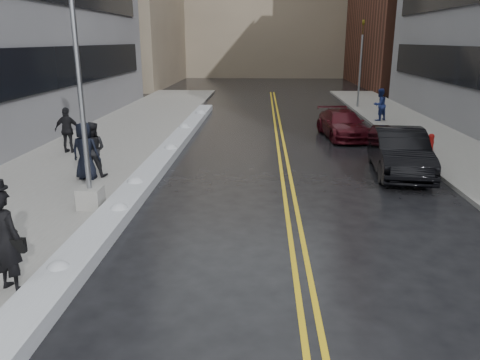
# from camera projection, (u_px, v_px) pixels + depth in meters

# --- Properties ---
(ground) EXTENTS (160.00, 160.00, 0.00)m
(ground) POSITION_uv_depth(u_px,v_px,m) (195.00, 244.00, 11.48)
(ground) COLOR black
(ground) RESTS_ON ground
(sidewalk_west) EXTENTS (5.50, 50.00, 0.15)m
(sidewalk_west) POSITION_uv_depth(u_px,v_px,m) (101.00, 148.00, 21.29)
(sidewalk_west) COLOR gray
(sidewalk_west) RESTS_ON ground
(sidewalk_east) EXTENTS (4.00, 50.00, 0.15)m
(sidewalk_east) POSITION_uv_depth(u_px,v_px,m) (453.00, 152.00, 20.56)
(sidewalk_east) COLOR gray
(sidewalk_east) RESTS_ON ground
(lane_line_left) EXTENTS (0.12, 50.00, 0.01)m
(lane_line_left) POSITION_uv_depth(u_px,v_px,m) (279.00, 152.00, 20.93)
(lane_line_left) COLOR gold
(lane_line_left) RESTS_ON ground
(lane_line_right) EXTENTS (0.12, 50.00, 0.01)m
(lane_line_right) POSITION_uv_depth(u_px,v_px,m) (285.00, 152.00, 20.92)
(lane_line_right) COLOR gold
(lane_line_right) RESTS_ON ground
(snow_ridge) EXTENTS (0.90, 30.00, 0.34)m
(snow_ridge) POSITION_uv_depth(u_px,v_px,m) (163.00, 157.00, 19.19)
(snow_ridge) COLOR #B7BAC1
(snow_ridge) RESTS_ON ground
(building_west_far) EXTENTS (14.00, 22.00, 18.00)m
(building_west_far) POSITION_uv_depth(u_px,v_px,m) (110.00, 0.00, 51.70)
(building_west_far) COLOR gray
(building_west_far) RESTS_ON ground
(lamppost) EXTENTS (0.65, 0.65, 7.62)m
(lamppost) POSITION_uv_depth(u_px,v_px,m) (84.00, 126.00, 12.81)
(lamppost) COLOR gray
(lamppost) RESTS_ON sidewalk_west
(fire_hydrant) EXTENTS (0.26, 0.26, 0.73)m
(fire_hydrant) POSITION_uv_depth(u_px,v_px,m) (431.00, 141.00, 20.47)
(fire_hydrant) COLOR maroon
(fire_hydrant) RESTS_ON sidewalk_east
(traffic_signal) EXTENTS (0.16, 0.20, 6.00)m
(traffic_signal) POSITION_uv_depth(u_px,v_px,m) (361.00, 61.00, 33.07)
(traffic_signal) COLOR gray
(traffic_signal) RESTS_ON sidewalk_east
(pedestrian_fedora) EXTENTS (0.88, 0.74, 2.04)m
(pedestrian_fedora) POSITION_uv_depth(u_px,v_px,m) (6.00, 240.00, 8.81)
(pedestrian_fedora) COLOR black
(pedestrian_fedora) RESTS_ON sidewalk_west
(pedestrian_b) EXTENTS (0.95, 0.74, 1.94)m
(pedestrian_b) POSITION_uv_depth(u_px,v_px,m) (93.00, 149.00, 16.36)
(pedestrian_b) COLOR black
(pedestrian_b) RESTS_ON sidewalk_west
(pedestrian_c) EXTENTS (1.04, 0.74, 1.99)m
(pedestrian_c) POSITION_uv_depth(u_px,v_px,m) (85.00, 151.00, 16.02)
(pedestrian_c) COLOR black
(pedestrian_c) RESTS_ON sidewalk_west
(pedestrian_d) EXTENTS (1.15, 0.52, 1.93)m
(pedestrian_d) POSITION_uv_depth(u_px,v_px,m) (68.00, 130.00, 19.88)
(pedestrian_d) COLOR black
(pedestrian_d) RESTS_ON sidewalk_west
(pedestrian_east) EXTENTS (1.17, 1.11, 1.89)m
(pedestrian_east) POSITION_uv_depth(u_px,v_px,m) (380.00, 105.00, 27.88)
(pedestrian_east) COLOR navy
(pedestrian_east) RESTS_ON sidewalk_east
(car_black) EXTENTS (2.25, 5.22, 1.67)m
(car_black) POSITION_uv_depth(u_px,v_px,m) (399.00, 152.00, 17.26)
(car_black) COLOR black
(car_black) RESTS_ON ground
(car_maroon) EXTENTS (2.43, 4.87, 1.36)m
(car_maroon) POSITION_uv_depth(u_px,v_px,m) (342.00, 124.00, 23.82)
(car_maroon) COLOR #400A12
(car_maroon) RESTS_ON ground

